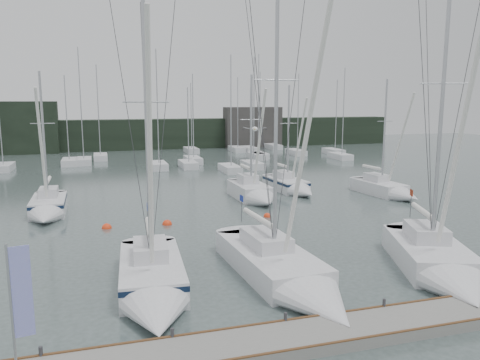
# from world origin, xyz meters

# --- Properties ---
(ground) EXTENTS (160.00, 160.00, 0.00)m
(ground) POSITION_xyz_m (0.00, 0.00, 0.00)
(ground) COLOR #41504D
(ground) RESTS_ON ground
(dock) EXTENTS (24.00, 2.00, 0.40)m
(dock) POSITION_xyz_m (0.00, -5.00, 0.20)
(dock) COLOR slate
(dock) RESTS_ON ground
(far_treeline) EXTENTS (90.00, 4.00, 5.00)m
(far_treeline) POSITION_xyz_m (0.00, 62.00, 2.50)
(far_treeline) COLOR black
(far_treeline) RESTS_ON ground
(far_building_left) EXTENTS (12.00, 3.00, 8.00)m
(far_building_left) POSITION_xyz_m (-20.00, 60.00, 4.00)
(far_building_left) COLOR black
(far_building_left) RESTS_ON ground
(far_building_right) EXTENTS (10.00, 3.00, 7.00)m
(far_building_right) POSITION_xyz_m (18.00, 60.00, 3.50)
(far_building_right) COLOR #393735
(far_building_right) RESTS_ON ground
(mast_forest) EXTENTS (53.76, 27.59, 14.72)m
(mast_forest) POSITION_xyz_m (3.95, 43.99, 0.48)
(mast_forest) COLOR silver
(mast_forest) RESTS_ON ground
(sailboat_near_left) EXTENTS (3.26, 9.36, 13.52)m
(sailboat_near_left) POSITION_xyz_m (-6.16, 0.05, 0.55)
(sailboat_near_left) COLOR silver
(sailboat_near_left) RESTS_ON ground
(sailboat_near_center) EXTENTS (3.59, 11.04, 15.24)m
(sailboat_near_center) POSITION_xyz_m (-0.35, -0.70, 0.52)
(sailboat_near_center) COLOR silver
(sailboat_near_center) RESTS_ON ground
(sailboat_near_right) EXTENTS (6.00, 9.44, 14.97)m
(sailboat_near_right) POSITION_xyz_m (6.65, -1.61, 0.57)
(sailboat_near_right) COLOR silver
(sailboat_near_right) RESTS_ON ground
(sailboat_mid_a) EXTENTS (2.43, 7.18, 10.83)m
(sailboat_mid_a) POSITION_xyz_m (-11.71, 16.30, 0.56)
(sailboat_mid_a) COLOR silver
(sailboat_mid_a) RESTS_ON ground
(sailboat_mid_c) EXTENTS (2.60, 7.12, 10.89)m
(sailboat_mid_c) POSITION_xyz_m (3.92, 16.91, 0.58)
(sailboat_mid_c) COLOR silver
(sailboat_mid_c) RESTS_ON ground
(sailboat_mid_d) EXTENTS (2.89, 7.57, 10.19)m
(sailboat_mid_d) POSITION_xyz_m (8.29, 19.44, 0.52)
(sailboat_mid_d) COLOR silver
(sailboat_mid_d) RESTS_ON ground
(sailboat_mid_e) EXTENTS (2.95, 7.55, 10.59)m
(sailboat_mid_e) POSITION_xyz_m (15.47, 15.32, 0.51)
(sailboat_mid_e) COLOR silver
(sailboat_mid_e) RESTS_ON ground
(buoy_a) EXTENTS (0.64, 0.64, 0.64)m
(buoy_a) POSITION_xyz_m (-3.96, 11.67, 0.00)
(buoy_a) COLOR #F63B15
(buoy_a) RESTS_ON ground
(buoy_b) EXTENTS (0.54, 0.54, 0.54)m
(buoy_b) POSITION_xyz_m (3.11, 11.75, 0.00)
(buoy_b) COLOR #F63B15
(buoy_b) RESTS_ON ground
(buoy_c) EXTENTS (0.63, 0.63, 0.63)m
(buoy_c) POSITION_xyz_m (-7.79, 11.88, 0.00)
(buoy_c) COLOR #F63B15
(buoy_c) RESTS_ON ground
(dock_banner) EXTENTS (0.59, 0.14, 3.90)m
(dock_banner) POSITION_xyz_m (-10.31, -5.11, 2.71)
(dock_banner) COLOR #A4A7AC
(dock_banner) RESTS_ON dock
(seagull) EXTENTS (0.88, 0.43, 0.18)m
(seagull) POSITION_xyz_m (-2.16, -1.03, 6.97)
(seagull) COLOR white
(seagull) RESTS_ON ground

